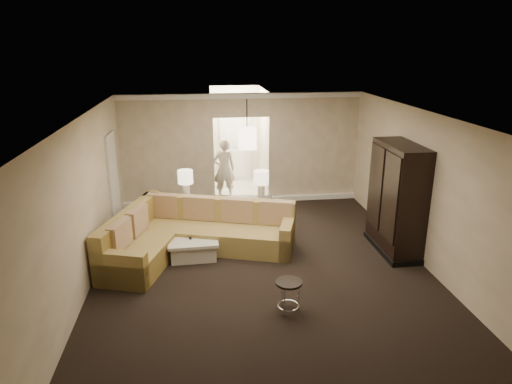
{
  "coord_description": "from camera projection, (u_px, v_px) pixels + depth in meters",
  "views": [
    {
      "loc": [
        -1.08,
        -7.2,
        3.95
      ],
      "look_at": [
        0.0,
        1.2,
        1.17
      ],
      "focal_mm": 32.0,
      "sensor_mm": 36.0,
      "label": 1
    }
  ],
  "objects": [
    {
      "name": "wall_left",
      "position": [
        81.0,
        209.0,
        7.35
      ],
      "size": [
        0.04,
        8.0,
        2.8
      ],
      "primitive_type": "cube",
      "color": "beige",
      "rests_on": "ground"
    },
    {
      "name": "wall_front",
      "position": [
        333.0,
        353.0,
        3.95
      ],
      "size": [
        6.0,
        0.04,
        2.8
      ],
      "primitive_type": "cube",
      "color": "beige",
      "rests_on": "ground"
    },
    {
      "name": "pendant_light",
      "position": [
        247.0,
        138.0,
        10.09
      ],
      "size": [
        0.38,
        0.38,
        1.09
      ],
      "color": "black",
      "rests_on": "ceiling"
    },
    {
      "name": "console_table",
      "position": [
        224.0,
        212.0,
        9.82
      ],
      "size": [
        2.12,
        0.78,
        0.8
      ],
      "rotation": [
        0.0,
        0.0,
        -0.15
      ],
      "color": "black",
      "rests_on": "ground"
    },
    {
      "name": "ceiling",
      "position": [
        265.0,
        119.0,
        7.28
      ],
      "size": [
        6.0,
        8.0,
        0.02
      ],
      "primitive_type": "cube",
      "color": "white",
      "rests_on": "wall_back"
    },
    {
      "name": "side_door",
      "position": [
        114.0,
        180.0,
        10.1
      ],
      "size": [
        0.05,
        0.9,
        2.1
      ],
      "primitive_type": "cube",
      "color": "white",
      "rests_on": "ground"
    },
    {
      "name": "wall_back",
      "position": [
        242.0,
        149.0,
        11.49
      ],
      "size": [
        6.0,
        0.04,
        2.8
      ],
      "primitive_type": "cube",
      "color": "beige",
      "rests_on": "ground"
    },
    {
      "name": "sectional_sofa",
      "position": [
        190.0,
        235.0,
        8.91
      ],
      "size": [
        3.78,
        2.72,
        0.96
      ],
      "rotation": [
        0.0,
        0.0,
        -0.31
      ],
      "color": "olive",
      "rests_on": "ground"
    },
    {
      "name": "table_lamp_right",
      "position": [
        261.0,
        180.0,
        9.57
      ],
      "size": [
        0.32,
        0.32,
        0.61
      ],
      "color": "silver",
      "rests_on": "console_table"
    },
    {
      "name": "coffee_table",
      "position": [
        193.0,
        246.0,
        8.88
      ],
      "size": [
        0.97,
        0.97,
        0.39
      ],
      "rotation": [
        0.0,
        0.0,
        0.03
      ],
      "color": "beige",
      "rests_on": "ground"
    },
    {
      "name": "wall_right",
      "position": [
        432.0,
        194.0,
        8.08
      ],
      "size": [
        0.04,
        8.0,
        2.8
      ],
      "primitive_type": "cube",
      "color": "beige",
      "rests_on": "ground"
    },
    {
      "name": "baseboard",
      "position": [
        242.0,
        200.0,
        11.86
      ],
      "size": [
        6.0,
        0.1,
        0.12
      ],
      "primitive_type": "cube",
      "color": "white",
      "rests_on": "ground"
    },
    {
      "name": "armoire",
      "position": [
        396.0,
        201.0,
        8.83
      ],
      "size": [
        0.64,
        1.5,
        2.16
      ],
      "color": "black",
      "rests_on": "ground"
    },
    {
      "name": "person",
      "position": [
        224.0,
        166.0,
        11.87
      ],
      "size": [
        0.71,
        0.53,
        1.8
      ],
      "primitive_type": "imported",
      "rotation": [
        0.0,
        0.0,
        3.3
      ],
      "color": "silver",
      "rests_on": "ground"
    },
    {
      "name": "drink_table",
      "position": [
        289.0,
        290.0,
        6.95
      ],
      "size": [
        0.41,
        0.41,
        0.51
      ],
      "rotation": [
        0.0,
        0.0,
        -0.05
      ],
      "color": "black",
      "rests_on": "ground"
    },
    {
      "name": "ground",
      "position": [
        264.0,
        275.0,
        8.15
      ],
      "size": [
        8.0,
        8.0,
        0.0
      ],
      "primitive_type": "plane",
      "color": "black",
      "rests_on": "ground"
    },
    {
      "name": "table_lamp_left",
      "position": [
        185.0,
        180.0,
        9.61
      ],
      "size": [
        0.32,
        0.32,
        0.61
      ],
      "color": "silver",
      "rests_on": "console_table"
    },
    {
      "name": "crown_molding",
      "position": [
        241.0,
        96.0,
        11.02
      ],
      "size": [
        6.0,
        0.1,
        0.12
      ],
      "primitive_type": "cube",
      "color": "white",
      "rests_on": "wall_back"
    },
    {
      "name": "foyer",
      "position": [
        237.0,
        142.0,
        12.78
      ],
      "size": [
        1.44,
        2.02,
        2.8
      ],
      "color": "white",
      "rests_on": "ground"
    }
  ]
}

